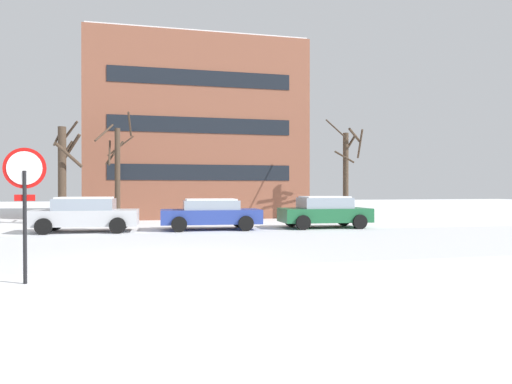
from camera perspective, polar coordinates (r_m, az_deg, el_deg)
The scene contains 10 objects.
ground_plane at distance 11.88m, azimuth -11.73°, elevation -8.18°, with size 120.00×120.00×0.00m, color white.
road_surface at distance 15.21m, azimuth -12.07°, elevation -6.29°, with size 80.00×8.72×0.00m.
stop_sign at distance 9.87m, azimuth -25.78°, elevation 0.39°, with size 0.76×0.10×2.53m.
parked_car_silver at distance 20.82m, azimuth -19.66°, elevation -2.48°, with size 4.30×2.28×1.43m.
parked_car_blue at distance 20.81m, azimuth -5.40°, elevation -2.57°, with size 4.32×2.24×1.33m.
parked_car_green at distance 21.97m, azimuth 8.13°, elevation -2.33°, with size 4.05×2.29×1.43m.
tree_far_left at distance 24.78m, azimuth -16.18°, elevation 2.48°, with size 1.88×1.76×5.52m.
tree_far_mid at distance 25.55m, azimuth -21.94°, elevation 2.29°, with size 1.45×1.94×5.17m.
tree_far_right at distance 27.48m, azimuth 10.72°, elevation 2.51°, with size 2.09×1.65×5.72m.
building_far_left at distance 33.60m, azimuth -7.62°, elevation 6.69°, with size 13.08×11.53×10.93m.
Camera 1 is at (-0.31, -11.74, 1.77)m, focal length 33.66 mm.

